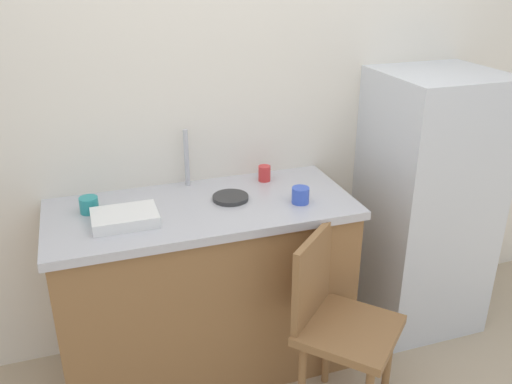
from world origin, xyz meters
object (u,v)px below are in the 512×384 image
at_px(hotplate, 230,198).
at_px(chair, 336,321).
at_px(cup_red, 264,173).
at_px(cup_teal, 89,205).
at_px(refrigerator, 425,204).
at_px(cup_blue, 300,195).
at_px(dish_tray, 125,218).

bearing_deg(hotplate, chair, -57.87).
height_order(cup_red, cup_teal, cup_red).
height_order(refrigerator, cup_red, refrigerator).
xyz_separation_m(refrigerator, cup_blue, (-0.81, -0.14, 0.23)).
height_order(chair, hotplate, hotplate).
bearing_deg(chair, cup_red, 55.01).
xyz_separation_m(dish_tray, cup_blue, (0.80, -0.05, 0.01)).
distance_m(refrigerator, cup_red, 0.92).
bearing_deg(hotplate, refrigerator, -0.01).
relative_size(refrigerator, dish_tray, 5.15).
bearing_deg(cup_teal, cup_red, 6.62).
relative_size(hotplate, cup_blue, 2.08).
xyz_separation_m(dish_tray, hotplate, (0.50, 0.09, -0.02)).
bearing_deg(cup_red, cup_teal, -173.38).
relative_size(chair, cup_teal, 10.60).
distance_m(chair, hotplate, 0.74).
distance_m(refrigerator, cup_blue, 0.85).
relative_size(chair, dish_tray, 3.18).
distance_m(hotplate, cup_red, 0.29).
xyz_separation_m(dish_tray, cup_teal, (-0.14, 0.16, 0.01)).
distance_m(dish_tray, cup_teal, 0.21).
distance_m(refrigerator, hotplate, 1.13).
distance_m(chair, cup_teal, 1.21).
height_order(chair, cup_teal, cup_teal).
bearing_deg(dish_tray, cup_blue, -3.67).
relative_size(refrigerator, chair, 1.62).
bearing_deg(dish_tray, cup_teal, 131.42).
height_order(cup_blue, cup_teal, cup_blue).
bearing_deg(dish_tray, chair, -27.57).
relative_size(cup_red, cup_blue, 0.97).
distance_m(refrigerator, chair, 0.96).
bearing_deg(dish_tray, refrigerator, 3.10).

